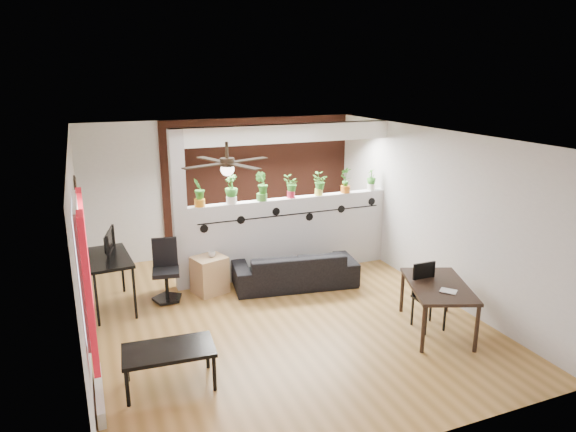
% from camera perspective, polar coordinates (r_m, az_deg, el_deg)
% --- Properties ---
extents(room_shell, '(6.30, 7.10, 2.90)m').
position_cam_1_polar(room_shell, '(7.17, -1.00, -1.51)').
color(room_shell, olive).
rests_on(room_shell, ground).
extents(partition_wall, '(3.60, 0.18, 1.35)m').
position_cam_1_polar(partition_wall, '(8.97, 0.32, -2.15)').
color(partition_wall, '#BCBCC1').
rests_on(partition_wall, ground).
extents(ceiling_header, '(3.60, 0.18, 0.30)m').
position_cam_1_polar(ceiling_header, '(8.60, 0.34, 9.18)').
color(ceiling_header, white).
rests_on(ceiling_header, room_shell).
extents(pier_column, '(0.22, 0.20, 2.60)m').
position_cam_1_polar(pier_column, '(8.28, -11.97, 0.49)').
color(pier_column, '#BCBCC1').
rests_on(pier_column, ground).
extents(brick_panel, '(3.90, 0.05, 2.60)m').
position_cam_1_polar(brick_panel, '(10.14, -2.85, 3.56)').
color(brick_panel, '#96402B').
rests_on(brick_panel, ground).
extents(vine_decal, '(3.31, 0.01, 0.30)m').
position_cam_1_polar(vine_decal, '(8.77, 0.57, 0.19)').
color(vine_decal, black).
rests_on(vine_decal, partition_wall).
extents(window_assembly, '(0.09, 1.30, 1.55)m').
position_cam_1_polar(window_assembly, '(5.53, -21.75, -5.66)').
color(window_assembly, white).
rests_on(window_assembly, room_shell).
extents(baseboard_heater, '(0.08, 1.00, 0.18)m').
position_cam_1_polar(baseboard_heater, '(6.16, -20.21, -18.06)').
color(baseboard_heater, silver).
rests_on(baseboard_heater, ground).
extents(corkboard, '(0.03, 0.60, 0.45)m').
position_cam_1_polar(corkboard, '(7.63, -22.09, -1.25)').
color(corkboard, olive).
rests_on(corkboard, room_shell).
extents(framed_art, '(0.03, 0.34, 0.44)m').
position_cam_1_polar(framed_art, '(7.46, -22.49, 2.33)').
color(framed_art, '#8C7259').
rests_on(framed_art, room_shell).
extents(ceiling_fan, '(1.19, 1.19, 0.43)m').
position_cam_1_polar(ceiling_fan, '(6.41, -6.77, 5.66)').
color(ceiling_fan, black).
rests_on(ceiling_fan, room_shell).
extents(potted_plant_0, '(0.29, 0.31, 0.47)m').
position_cam_1_polar(potted_plant_0, '(8.27, -9.84, 2.70)').
color(potted_plant_0, orange).
rests_on(potted_plant_0, partition_wall).
extents(potted_plant_1, '(0.30, 0.32, 0.47)m').
position_cam_1_polar(potted_plant_1, '(8.40, -6.33, 3.05)').
color(potted_plant_1, white).
rests_on(potted_plant_1, partition_wall).
extents(potted_plant_2, '(0.32, 0.32, 0.48)m').
position_cam_1_polar(potted_plant_2, '(8.55, -2.94, 3.38)').
color(potted_plant_2, '#3F7E2E').
rests_on(potted_plant_2, partition_wall).
extents(potted_plant_3, '(0.22, 0.19, 0.39)m').
position_cam_1_polar(potted_plant_3, '(8.74, 0.33, 3.36)').
color(potted_plant_3, '#B11C34').
rests_on(potted_plant_3, partition_wall).
extents(potted_plant_4, '(0.25, 0.26, 0.40)m').
position_cam_1_polar(potted_plant_4, '(8.95, 3.45, 3.66)').
color(potted_plant_4, '#DBDB4D').
rests_on(potted_plant_4, partition_wall).
extents(potted_plant_5, '(0.25, 0.20, 0.47)m').
position_cam_1_polar(potted_plant_5, '(9.18, 6.43, 4.10)').
color(potted_plant_5, '#CE6618').
rests_on(potted_plant_5, partition_wall).
extents(potted_plant_6, '(0.24, 0.25, 0.40)m').
position_cam_1_polar(potted_plant_6, '(9.45, 9.25, 4.11)').
color(potted_plant_6, white).
rests_on(potted_plant_6, partition_wall).
extents(sofa, '(2.01, 1.04, 0.56)m').
position_cam_1_polar(sofa, '(8.52, 0.77, -5.94)').
color(sofa, black).
rests_on(sofa, ground).
extents(cube_shelf, '(0.60, 0.56, 0.60)m').
position_cam_1_polar(cube_shelf, '(8.35, -8.70, -6.47)').
color(cube_shelf, tan).
rests_on(cube_shelf, ground).
extents(cup, '(0.14, 0.14, 0.09)m').
position_cam_1_polar(cup, '(8.24, -8.45, -4.21)').
color(cup, gray).
rests_on(cup, cube_shelf).
extents(computer_desk, '(0.67, 1.17, 0.82)m').
position_cam_1_polar(computer_desk, '(8.02, -19.35, -4.79)').
color(computer_desk, black).
rests_on(computer_desk, ground).
extents(monitor, '(0.35, 0.13, 0.20)m').
position_cam_1_polar(monitor, '(8.10, -19.52, -3.26)').
color(monitor, black).
rests_on(monitor, computer_desk).
extents(office_chair, '(0.49, 0.49, 0.95)m').
position_cam_1_polar(office_chair, '(8.18, -13.39, -6.30)').
color(office_chair, black).
rests_on(office_chair, ground).
extents(dining_table, '(1.15, 1.43, 0.68)m').
position_cam_1_polar(dining_table, '(7.25, 16.34, -7.82)').
color(dining_table, black).
rests_on(dining_table, ground).
extents(book, '(0.25, 0.26, 0.02)m').
position_cam_1_polar(book, '(6.95, 17.27, -8.21)').
color(book, gray).
rests_on(book, dining_table).
extents(folding_chair, '(0.37, 0.37, 0.91)m').
position_cam_1_polar(folding_chair, '(7.37, 15.12, -7.92)').
color(folding_chair, black).
rests_on(folding_chair, ground).
extents(coffee_table, '(1.04, 0.63, 0.47)m').
position_cam_1_polar(coffee_table, '(6.04, -13.11, -14.57)').
color(coffee_table, black).
rests_on(coffee_table, ground).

